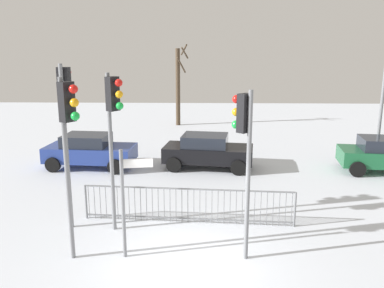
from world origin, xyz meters
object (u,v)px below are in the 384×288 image
(direction_sign_post, at_px, (126,198))
(car_black_near, at_px, (207,151))
(car_blue_mid, at_px, (90,150))
(traffic_light_mid_left, at_px, (68,130))
(traffic_light_mid_right, at_px, (244,137))
(traffic_light_rear_left, at_px, (113,118))
(bare_tree_left, at_px, (178,85))
(traffic_light_foreground_left, at_px, (66,110))

(direction_sign_post, relative_size, car_black_near, 0.69)
(car_blue_mid, bearing_deg, traffic_light_mid_left, -72.05)
(traffic_light_mid_right, xyz_separation_m, car_blue_mid, (-5.89, 7.63, -2.28))
(traffic_light_mid_right, bearing_deg, direction_sign_post, 136.58)
(direction_sign_post, bearing_deg, car_blue_mid, 101.11)
(traffic_light_rear_left, relative_size, car_black_near, 1.11)
(direction_sign_post, distance_m, bare_tree_left, 18.05)
(traffic_light_rear_left, relative_size, traffic_light_mid_left, 1.00)
(direction_sign_post, xyz_separation_m, car_blue_mid, (-3.07, 7.72, -0.79))
(traffic_light_mid_right, relative_size, traffic_light_mid_left, 0.94)
(traffic_light_rear_left, bearing_deg, bare_tree_left, -147.82)
(traffic_light_mid_left, relative_size, direction_sign_post, 1.61)
(traffic_light_rear_left, bearing_deg, car_blue_mid, -123.28)
(bare_tree_left, bearing_deg, traffic_light_rear_left, -92.61)
(car_blue_mid, height_order, bare_tree_left, bare_tree_left)
(traffic_light_rear_left, distance_m, bare_tree_left, 16.57)
(traffic_light_foreground_left, distance_m, car_black_near, 7.66)
(traffic_light_rear_left, bearing_deg, traffic_light_mid_right, 102.59)
(direction_sign_post, bearing_deg, traffic_light_mid_left, 177.34)
(car_blue_mid, bearing_deg, traffic_light_mid_right, -47.56)
(traffic_light_rear_left, distance_m, traffic_light_mid_left, 1.76)
(traffic_light_rear_left, relative_size, car_blue_mid, 1.13)
(traffic_light_rear_left, distance_m, direction_sign_post, 2.31)
(traffic_light_mid_right, distance_m, direction_sign_post, 3.20)
(traffic_light_mid_right, xyz_separation_m, direction_sign_post, (-2.82, -0.09, -1.50))
(traffic_light_foreground_left, height_order, car_blue_mid, traffic_light_foreground_left)
(traffic_light_rear_left, height_order, car_blue_mid, traffic_light_rear_left)
(traffic_light_mid_left, bearing_deg, car_black_near, -171.12)
(traffic_light_mid_left, height_order, car_blue_mid, traffic_light_mid_left)
(traffic_light_rear_left, distance_m, car_black_near, 7.27)
(traffic_light_mid_left, distance_m, traffic_light_foreground_left, 2.09)
(car_black_near, bearing_deg, bare_tree_left, 108.04)
(car_blue_mid, bearing_deg, direction_sign_post, -63.55)
(traffic_light_mid_right, distance_m, traffic_light_foreground_left, 5.06)
(traffic_light_mid_right, bearing_deg, car_black_near, 50.43)
(traffic_light_mid_left, bearing_deg, traffic_light_foreground_left, -128.91)
(traffic_light_rear_left, height_order, traffic_light_foreground_left, traffic_light_foreground_left)
(traffic_light_mid_right, height_order, traffic_light_mid_left, traffic_light_mid_left)
(bare_tree_left, bearing_deg, traffic_light_mid_right, -81.70)
(car_black_near, bearing_deg, traffic_light_mid_right, -76.68)
(traffic_light_foreground_left, bearing_deg, traffic_light_rear_left, -7.46)
(direction_sign_post, height_order, car_black_near, direction_sign_post)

